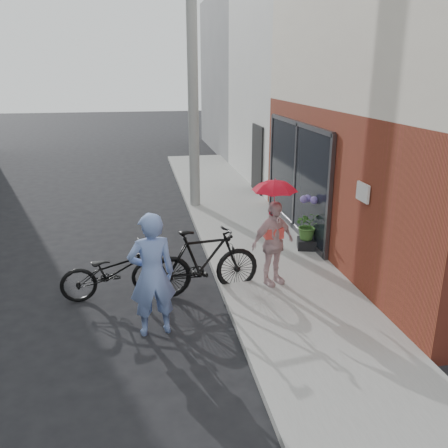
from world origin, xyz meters
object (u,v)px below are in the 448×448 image
object	(u,v)px
bike_right	(204,262)
kimono_woman	(273,243)
officer	(152,275)
bike_left	(114,271)
utility_pole	(193,79)
planter	(307,244)

from	to	relation	value
bike_right	kimono_woman	bearing A→B (deg)	-100.32
bike_right	kimono_woman	world-z (taller)	kimono_woman
officer	bike_left	bearing A→B (deg)	-73.11
utility_pole	planter	bearing A→B (deg)	-63.67
bike_left	kimono_woman	distance (m)	2.75
utility_pole	kimono_woman	xyz separation A→B (m)	(0.70, -5.37, -2.63)
kimono_woman	utility_pole	bearing A→B (deg)	74.03
bike_left	kimono_woman	bearing A→B (deg)	-102.69
officer	bike_right	world-z (taller)	officer
bike_left	bike_right	bearing A→B (deg)	-103.97
bike_right	kimono_woman	distance (m)	1.23
kimono_woman	bike_right	bearing A→B (deg)	153.87
bike_left	planter	xyz separation A→B (m)	(3.92, 1.32, -0.24)
officer	bike_right	xyz separation A→B (m)	(0.91, 1.15, -0.34)
bike_left	bike_right	world-z (taller)	bike_right
utility_pole	officer	world-z (taller)	utility_pole
bike_right	planter	world-z (taller)	bike_right
utility_pole	officer	xyz separation A→B (m)	(-1.41, -6.46, -2.57)
bike_right	planter	distance (m)	2.84
bike_right	officer	bearing A→B (deg)	134.27
utility_pole	bike_left	bearing A→B (deg)	-111.37
officer	utility_pole	bearing A→B (deg)	-110.58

